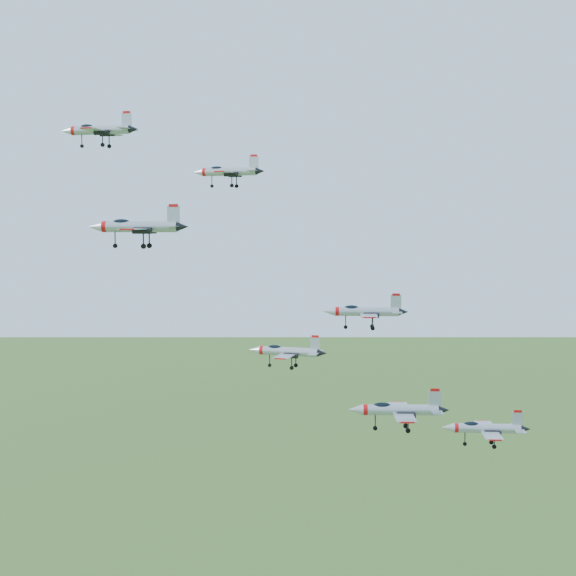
# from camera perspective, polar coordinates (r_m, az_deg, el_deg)

# --- Properties ---
(jet_lead) EXTENTS (13.38, 10.98, 3.59)m
(jet_lead) POSITION_cam_1_polar(r_m,az_deg,el_deg) (133.77, -13.34, 10.88)
(jet_lead) COLOR #A2A8AE
(jet_left_high) EXTENTS (10.62, 8.80, 2.84)m
(jet_left_high) POSITION_cam_1_polar(r_m,az_deg,el_deg) (111.85, -4.34, 8.26)
(jet_left_high) COLOR #A2A8AE
(jet_right_high) EXTENTS (12.67, 10.47, 3.38)m
(jet_right_high) POSITION_cam_1_polar(r_m,az_deg,el_deg) (98.60, -10.72, 4.33)
(jet_right_high) COLOR #A2A8AE
(jet_left_low) EXTENTS (12.47, 10.40, 3.33)m
(jet_left_low) POSITION_cam_1_polar(r_m,az_deg,el_deg) (116.38, 5.45, -1.66)
(jet_left_low) COLOR #A2A8AE
(jet_right_low) EXTENTS (10.54, 8.73, 2.81)m
(jet_right_low) POSITION_cam_1_polar(r_m,az_deg,el_deg) (103.32, -0.12, -4.51)
(jet_right_low) COLOR #A2A8AE
(jet_trail) EXTENTS (13.79, 11.57, 3.70)m
(jet_trail) POSITION_cam_1_polar(r_m,az_deg,el_deg) (110.70, 7.79, -8.56)
(jet_trail) COLOR #A2A8AE
(jet_extra) EXTENTS (13.04, 10.88, 3.49)m
(jet_extra) POSITION_cam_1_polar(r_m,az_deg,el_deg) (122.50, 13.80, -9.65)
(jet_extra) COLOR #A2A8AE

